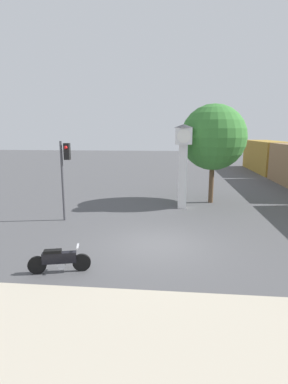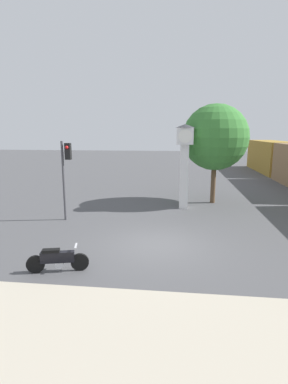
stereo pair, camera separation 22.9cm
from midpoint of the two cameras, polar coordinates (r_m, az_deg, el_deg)
ground_plane at (r=12.05m, az=3.03°, el=-10.06°), size 120.00×120.00×0.00m
sidewalk_strip at (r=6.33m, az=-1.56°, el=-32.06°), size 36.00×6.00×0.10m
motorcycle at (r=10.11m, az=-15.52°, el=-12.27°), size 1.92×0.63×0.86m
clock_tower at (r=17.34m, az=8.11°, el=7.25°), size 1.11×1.11×4.83m
traffic_light at (r=15.25m, az=-14.25°, el=4.77°), size 0.50×0.35×3.97m
street_tree at (r=19.00m, az=13.76°, el=10.05°), size 4.00×4.00×6.08m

